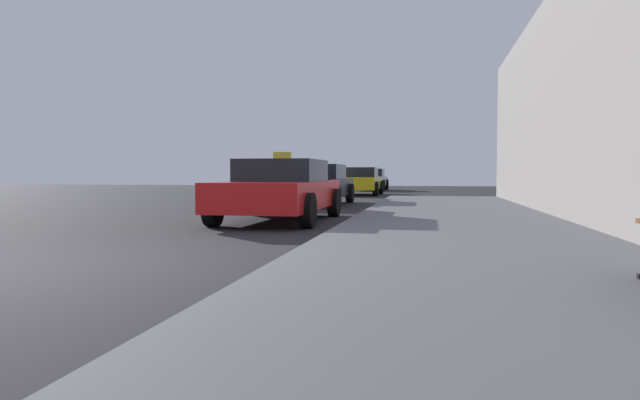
{
  "coord_description": "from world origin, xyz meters",
  "views": [
    {
      "loc": [
        3.46,
        -5.34,
        0.98
      ],
      "look_at": [
        2.46,
        -0.25,
        0.73
      ],
      "focal_mm": 31.57,
      "sensor_mm": 36.0,
      "label": 1
    }
  ],
  "objects": [
    {
      "name": "ground_plane",
      "position": [
        0.0,
        0.0,
        0.0
      ],
      "size": [
        80.0,
        80.0,
        0.0
      ],
      "primitive_type": "plane",
      "color": "#232326"
    },
    {
      "name": "sidewalk",
      "position": [
        4.0,
        0.0,
        0.07
      ],
      "size": [
        4.0,
        32.0,
        0.15
      ],
      "primitive_type": "cube",
      "color": "#5B5B60",
      "rests_on": "ground_plane"
    },
    {
      "name": "car_red",
      "position": [
        0.42,
        5.9,
        0.65
      ],
      "size": [
        2.01,
        4.4,
        1.43
      ],
      "rotation": [
        0.0,
        0.0,
        3.14
      ],
      "color": "red",
      "rests_on": "ground_plane"
    },
    {
      "name": "car_black",
      "position": [
        -0.04,
        12.0,
        0.65
      ],
      "size": [
        1.96,
        4.47,
        1.27
      ],
      "rotation": [
        0.0,
        0.0,
        3.14
      ],
      "color": "black",
      "rests_on": "ground_plane"
    },
    {
      "name": "car_yellow",
      "position": [
        0.23,
        20.5,
        0.65
      ],
      "size": [
        2.04,
        4.12,
        1.27
      ],
      "rotation": [
        0.0,
        0.0,
        3.14
      ],
      "color": "yellow",
      "rests_on": "ground_plane"
    },
    {
      "name": "car_silver",
      "position": [
        0.0,
        27.73,
        0.65
      ],
      "size": [
        1.97,
        4.24,
        1.27
      ],
      "rotation": [
        0.0,
        0.0,
        3.14
      ],
      "color": "#B7B7BF",
      "rests_on": "ground_plane"
    }
  ]
}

